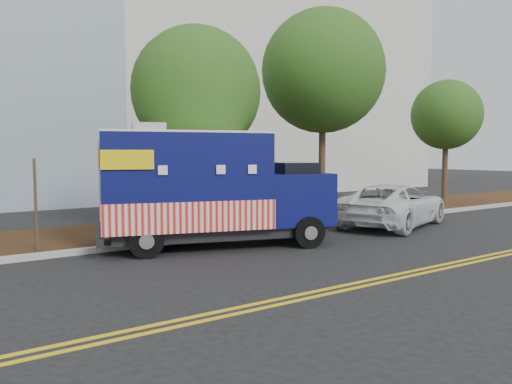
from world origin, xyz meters
TOP-DOWN VIEW (x-y plane):
  - ground at (0.00, 0.00)m, footprint 120.00×120.00m
  - curb at (0.00, 1.40)m, footprint 120.00×0.18m
  - mulch_strip at (0.00, 3.50)m, footprint 120.00×4.00m
  - centerline_near at (0.00, -4.45)m, footprint 120.00×0.10m
  - centerline_far at (0.00, -4.70)m, footprint 120.00×0.10m
  - tree_b at (0.80, 2.65)m, footprint 3.99×3.99m
  - tree_c at (6.44, 3.13)m, footprint 4.66×4.66m
  - tree_d at (14.45, 3.30)m, footprint 3.29×3.29m
  - sign_post at (-4.09, 1.77)m, footprint 0.06×0.06m
  - food_truck at (-0.07, 0.57)m, footprint 6.62×3.98m
  - white_car at (7.13, 0.22)m, footprint 5.73×4.01m

SIDE VIEW (x-z plane):
  - ground at x=0.00m, z-range 0.00..0.00m
  - centerline_near at x=0.00m, z-range 0.00..0.01m
  - centerline_far at x=0.00m, z-range 0.00..0.01m
  - curb at x=0.00m, z-range 0.00..0.15m
  - mulch_strip at x=0.00m, z-range 0.00..0.15m
  - white_car at x=7.13m, z-range 0.00..1.45m
  - sign_post at x=-4.09m, z-range 0.00..2.40m
  - food_truck at x=-0.07m, z-range -0.16..3.14m
  - tree_d at x=14.45m, z-range 1.32..7.28m
  - tree_b at x=0.80m, z-range 1.20..7.61m
  - tree_c at x=6.44m, z-range 1.62..9.55m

